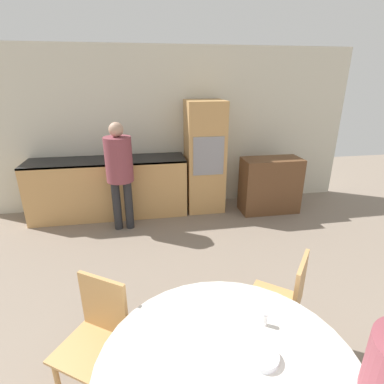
% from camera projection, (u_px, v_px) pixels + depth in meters
% --- Properties ---
extents(wall_back, '(6.21, 0.05, 2.60)m').
position_uv_depth(wall_back, '(170.00, 130.00, 4.99)').
color(wall_back, beige).
rests_on(wall_back, ground_plane).
extents(kitchen_counter, '(2.44, 0.60, 0.93)m').
position_uv_depth(kitchen_counter, '(109.00, 187.00, 4.80)').
color(kitchen_counter, tan).
rests_on(kitchen_counter, ground_plane).
extents(oven_unit, '(0.60, 0.59, 1.80)m').
position_uv_depth(oven_unit, '(204.00, 157.00, 4.91)').
color(oven_unit, tan).
rests_on(oven_unit, ground_plane).
extents(sideboard, '(0.95, 0.45, 0.91)m').
position_uv_depth(sideboard, '(270.00, 185.00, 4.95)').
color(sideboard, brown).
rests_on(sideboard, ground_plane).
extents(chair_far_left, '(0.55, 0.55, 0.88)m').
position_uv_depth(chair_far_left, '(97.00, 332.00, 2.06)').
color(chair_far_left, tan).
rests_on(chair_far_left, ground_plane).
extents(chair_far_right, '(0.56, 0.56, 0.88)m').
position_uv_depth(chair_far_right, '(284.00, 299.00, 2.36)').
color(chair_far_right, tan).
rests_on(chair_far_right, ground_plane).
extents(person_standing, '(0.38, 0.38, 1.57)m').
position_uv_depth(person_standing, '(119.00, 166.00, 4.18)').
color(person_standing, '#262628').
rests_on(person_standing, ground_plane).
extents(bowl_near, '(0.17, 0.17, 0.04)m').
position_uv_depth(bowl_near, '(262.00, 357.00, 1.57)').
color(bowl_near, silver).
rests_on(bowl_near, dining_table).
extents(salt_shaker, '(0.03, 0.03, 0.09)m').
position_uv_depth(salt_shaker, '(265.00, 319.00, 1.79)').
color(salt_shaker, white).
rests_on(salt_shaker, dining_table).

